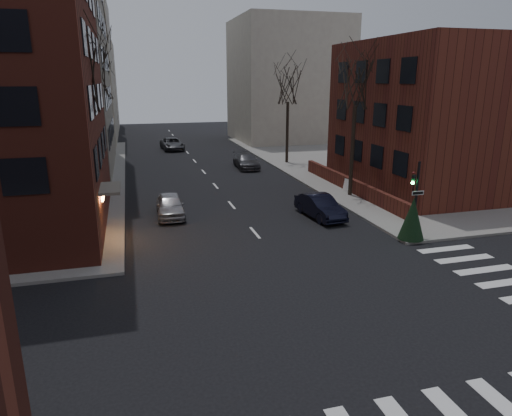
{
  "coord_description": "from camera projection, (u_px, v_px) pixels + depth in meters",
  "views": [
    {
      "loc": [
        -6.33,
        -11.2,
        8.24
      ],
      "look_at": [
        -0.47,
        10.06,
        2.0
      ],
      "focal_mm": 32.0,
      "sensor_mm": 36.0,
      "label": 1
    }
  ],
  "objects": [
    {
      "name": "car_lane_far",
      "position": [
        172.0,
        144.0,
        54.98
      ],
      "size": [
        2.76,
        5.32,
        1.43
      ],
      "primitive_type": "imported",
      "rotation": [
        0.0,
        0.0,
        0.07
      ],
      "color": "#3E3E43",
      "rests_on": "ground"
    },
    {
      "name": "car_lane_silver",
      "position": [
        170.0,
        205.0,
        28.26
      ],
      "size": [
        1.81,
        4.22,
        1.42
      ],
      "primitive_type": "imported",
      "rotation": [
        0.0,
        0.0,
        -0.03
      ],
      "color": "#99999E",
      "rests_on": "ground"
    },
    {
      "name": "tree_right_b",
      "position": [
        288.0,
        86.0,
        44.12
      ],
      "size": [
        3.74,
        3.74,
        9.18
      ],
      "color": "#2D231C",
      "rests_on": "sidewalk_far_right"
    },
    {
      "name": "tree_left_b",
      "position": [
        90.0,
        70.0,
        33.69
      ],
      "size": [
        4.4,
        4.4,
        10.8
      ],
      "color": "#2D231C",
      "rests_on": "sidewalk_far_left"
    },
    {
      "name": "building_distant_lb",
      "position": [
        85.0,
        87.0,
        75.81
      ],
      "size": [
        10.0,
        12.0,
        14.0
      ],
      "primitive_type": "cube",
      "color": "#BBB49E",
      "rests_on": "ground"
    },
    {
      "name": "sidewalk_far_right",
      "position": [
        469.0,
        157.0,
        49.47
      ],
      "size": [
        44.0,
        44.0,
        0.15
      ],
      "primitive_type": "cube",
      "color": "gray",
      "rests_on": "ground"
    },
    {
      "name": "building_distant_ra",
      "position": [
        287.0,
        81.0,
        62.29
      ],
      "size": [
        14.0,
        14.0,
        16.0
      ],
      "primitive_type": "cube",
      "color": "#BBB49E",
      "rests_on": "ground"
    },
    {
      "name": "streetlamp_far",
      "position": [
        111.0,
        117.0,
        49.96
      ],
      "size": [
        0.36,
        0.36,
        6.28
      ],
      "color": "black",
      "rests_on": "sidewalk_far_left"
    },
    {
      "name": "parked_sedan",
      "position": [
        320.0,
        207.0,
        27.99
      ],
      "size": [
        1.94,
        4.42,
        1.41
      ],
      "primitive_type": "imported",
      "rotation": [
        0.0,
        0.0,
        0.11
      ],
      "color": "black",
      "rests_on": "ground"
    },
    {
      "name": "building_distant_la",
      "position": [
        56.0,
        73.0,
        58.98
      ],
      "size": [
        14.0,
        16.0,
        18.0
      ],
      "primitive_type": "cube",
      "color": "#BBB49E",
      "rests_on": "ground"
    },
    {
      "name": "tree_left_c",
      "position": [
        101.0,
        81.0,
        46.92
      ],
      "size": [
        3.96,
        3.96,
        9.72
      ],
      "color": "#2D231C",
      "rests_on": "sidewalk_far_left"
    },
    {
      "name": "building_right_brick",
      "position": [
        440.0,
        117.0,
        34.6
      ],
      "size": [
        12.0,
        14.0,
        11.0
      ],
      "primitive_type": "cube",
      "color": "#592419",
      "rests_on": "ground"
    },
    {
      "name": "sandwich_board",
      "position": [
        349.0,
        185.0,
        34.11
      ],
      "size": [
        0.55,
        0.67,
        0.93
      ],
      "primitive_type": "cube",
      "rotation": [
        0.0,
        0.0,
        0.27
      ],
      "color": "white",
      "rests_on": "sidewalk_far_right"
    },
    {
      "name": "tree_right_a",
      "position": [
        356.0,
        82.0,
        31.01
      ],
      "size": [
        3.96,
        3.96,
        9.72
      ],
      "color": "#2D231C",
      "rests_on": "sidewalk_far_right"
    },
    {
      "name": "ground",
      "position": [
        356.0,
        353.0,
        14.25
      ],
      "size": [
        160.0,
        160.0,
        0.0
      ],
      "primitive_type": "plane",
      "color": "black",
      "rests_on": "ground"
    },
    {
      "name": "low_wall_right",
      "position": [
        350.0,
        185.0,
        34.08
      ],
      "size": [
        0.35,
        16.0,
        1.0
      ],
      "primitive_type": "cube",
      "color": "#592419",
      "rests_on": "sidewalk_far_right"
    },
    {
      "name": "traffic_signal",
      "position": [
        414.0,
        203.0,
        24.11
      ],
      "size": [
        0.76,
        0.44,
        4.0
      ],
      "color": "black",
      "rests_on": "sidewalk_far_right"
    },
    {
      "name": "evergreen_shrub",
      "position": [
        412.0,
        218.0,
        23.72
      ],
      "size": [
        1.44,
        1.44,
        2.23
      ],
      "primitive_type": "cone",
      "rotation": [
        0.0,
        0.0,
        0.08
      ],
      "color": "black",
      "rests_on": "sidewalk_far_right"
    },
    {
      "name": "tree_left_a",
      "position": [
        74.0,
        74.0,
        22.68
      ],
      "size": [
        4.18,
        4.18,
        10.26
      ],
      "color": "#2D231C",
      "rests_on": "sidewalk_far_left"
    },
    {
      "name": "car_lane_gray",
      "position": [
        246.0,
        161.0,
        43.65
      ],
      "size": [
        2.08,
        4.82,
        1.38
      ],
      "primitive_type": "imported",
      "rotation": [
        0.0,
        0.0,
        -0.03
      ],
      "color": "#404045",
      "rests_on": "ground"
    },
    {
      "name": "streetlamp_near",
      "position": [
        102.0,
        139.0,
        31.41
      ],
      "size": [
        0.36,
        0.36,
        6.28
      ],
      "color": "black",
      "rests_on": "sidewalk_far_left"
    }
  ]
}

